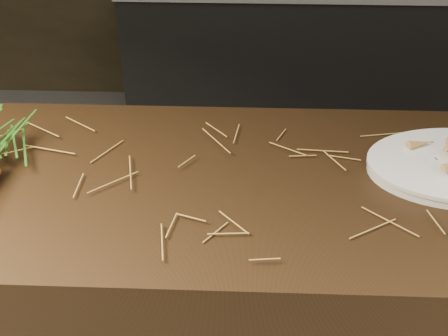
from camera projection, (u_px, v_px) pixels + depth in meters
name	position (u px, v px, depth m)	size (l,w,h in m)	color
main_counter	(228.00, 310.00, 1.56)	(2.40, 0.70, 0.90)	black
back_counter	(293.00, 53.00, 3.11)	(1.82, 0.62, 0.84)	black
straw_bedding	(229.00, 176.00, 1.30)	(1.40, 0.60, 0.02)	olive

